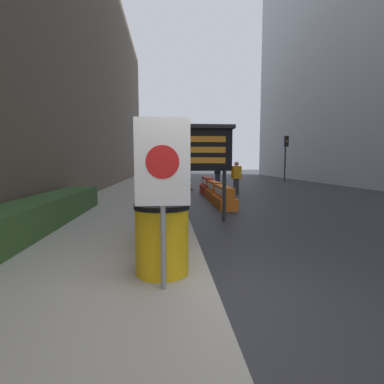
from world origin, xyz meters
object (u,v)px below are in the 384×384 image
(barrel_drum_foreground, at_px, (162,239))
(traffic_cone_mid, at_px, (190,184))
(jersey_barrier_orange_near, at_px, (224,198))
(barrel_drum_back, at_px, (161,215))
(jersey_barrier_red_striped, at_px, (207,187))
(warning_sign, at_px, (163,174))
(traffic_light_near_curb, at_px, (183,149))
(message_board, at_px, (198,150))
(pedestrian_worker, at_px, (218,171))
(traffic_light_far_side, at_px, (286,149))
(barrel_drum_middle, at_px, (165,225))
(traffic_cone_near, at_px, (211,190))
(pedestrian_passerby, at_px, (236,175))
(jersey_barrier_orange_far, at_px, (214,191))

(barrel_drum_foreground, height_order, traffic_cone_mid, barrel_drum_foreground)
(traffic_cone_mid, bearing_deg, jersey_barrier_orange_near, -84.16)
(barrel_drum_back, xyz_separation_m, jersey_barrier_red_striped, (2.13, 9.39, -0.25))
(warning_sign, height_order, jersey_barrier_orange_near, warning_sign)
(jersey_barrier_orange_near, xyz_separation_m, jersey_barrier_red_striped, (0.00, 4.48, 0.04))
(traffic_light_near_curb, bearing_deg, jersey_barrier_orange_near, -85.14)
(message_board, distance_m, pedestrian_worker, 11.16)
(traffic_light_far_side, bearing_deg, message_board, -119.44)
(barrel_drum_back, relative_size, pedestrian_worker, 0.51)
(barrel_drum_middle, xyz_separation_m, jersey_barrier_red_striped, (2.07, 10.27, -0.25))
(warning_sign, relative_size, jersey_barrier_red_striped, 0.93)
(barrel_drum_back, bearing_deg, traffic_light_far_side, 61.74)
(traffic_light_near_curb, bearing_deg, traffic_cone_near, -82.64)
(message_board, bearing_deg, traffic_cone_near, 78.04)
(warning_sign, distance_m, pedestrian_worker, 15.97)
(traffic_cone_near, bearing_deg, jersey_barrier_orange_near, -90.46)
(warning_sign, bearing_deg, barrel_drum_foreground, 92.49)
(traffic_light_near_curb, bearing_deg, message_board, -91.37)
(jersey_barrier_red_striped, bearing_deg, message_board, -99.87)
(traffic_light_far_side, height_order, pedestrian_passerby, traffic_light_far_side)
(message_board, bearing_deg, pedestrian_passerby, 68.23)
(jersey_barrier_orange_far, relative_size, pedestrian_worker, 1.03)
(traffic_cone_mid, relative_size, pedestrian_worker, 0.39)
(barrel_drum_back, bearing_deg, warning_sign, -88.41)
(jersey_barrier_orange_near, relative_size, pedestrian_worker, 1.09)
(barrel_drum_foreground, distance_m, jersey_barrier_orange_far, 9.21)
(traffic_light_near_curb, bearing_deg, pedestrian_worker, -44.14)
(traffic_light_far_side, bearing_deg, jersey_barrier_orange_far, -125.03)
(barrel_drum_back, bearing_deg, traffic_cone_near, 75.39)
(warning_sign, distance_m, traffic_light_far_side, 22.33)
(traffic_light_near_curb, bearing_deg, barrel_drum_back, -94.61)
(traffic_cone_near, relative_size, traffic_light_far_side, 0.18)
(warning_sign, relative_size, traffic_light_near_curb, 0.56)
(barrel_drum_back, height_order, traffic_light_near_curb, traffic_light_near_curb)
(barrel_drum_foreground, relative_size, warning_sign, 0.47)
(barrel_drum_back, distance_m, warning_sign, 2.42)
(jersey_barrier_orange_far, bearing_deg, message_board, -104.28)
(barrel_drum_foreground, xyz_separation_m, barrel_drum_back, (-0.04, 1.75, 0.00))
(barrel_drum_back, relative_size, pedestrian_passerby, 0.56)
(barrel_drum_back, relative_size, jersey_barrier_orange_far, 0.49)
(barrel_drum_middle, relative_size, pedestrian_worker, 0.51)
(barrel_drum_foreground, xyz_separation_m, traffic_cone_near, (2.12, 10.04, -0.30))
(message_board, relative_size, pedestrian_worker, 1.45)
(traffic_light_far_side, relative_size, pedestrian_passerby, 2.24)
(barrel_drum_foreground, height_order, message_board, message_board)
(warning_sign, bearing_deg, pedestrian_passerby, 72.89)
(traffic_cone_mid, distance_m, traffic_light_far_side, 10.43)
(message_board, xyz_separation_m, traffic_cone_near, (1.22, 5.78, -1.62))
(barrel_drum_foreground, height_order, pedestrian_worker, pedestrian_worker)
(jersey_barrier_orange_far, distance_m, traffic_cone_mid, 4.71)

